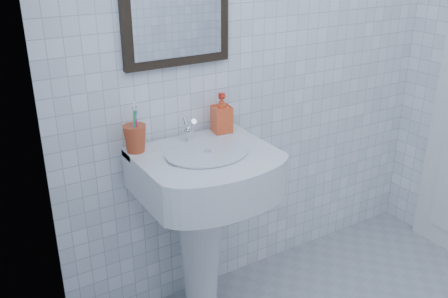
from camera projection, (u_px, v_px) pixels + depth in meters
wall_back at (264, 50)px, 2.45m from camera, size 2.20×0.02×2.50m
wall_left at (166, 219)px, 0.98m from camera, size 0.02×2.40×2.50m
washbasin at (202, 207)px, 2.30m from camera, size 0.59×0.44×0.92m
faucet at (189, 131)px, 2.26m from camera, size 0.05×0.10×0.12m
toothbrush_cup at (135, 139)px, 2.14m from camera, size 0.12×0.12×0.12m
soap_dispenser at (222, 113)px, 2.34m from camera, size 0.10×0.10×0.19m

